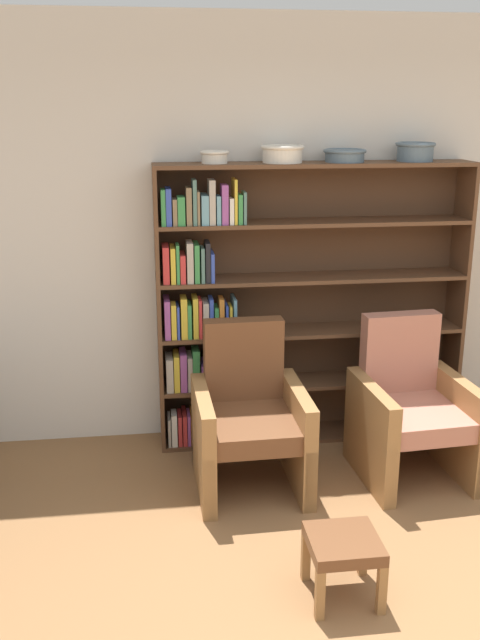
# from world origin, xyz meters

# --- Properties ---
(wall_back) EXTENTS (12.00, 0.06, 2.75)m
(wall_back) POSITION_xyz_m (0.00, 2.57, 1.38)
(wall_back) COLOR silver
(wall_back) RESTS_ON ground
(bookshelf) EXTENTS (2.03, 0.30, 1.86)m
(bookshelf) POSITION_xyz_m (-0.32, 2.40, 0.91)
(bookshelf) COLOR brown
(bookshelf) RESTS_ON ground
(bowl_olive) EXTENTS (0.18, 0.18, 0.08)m
(bowl_olive) POSITION_xyz_m (-0.73, 2.38, 1.90)
(bowl_olive) COLOR silver
(bowl_olive) RESTS_ON bookshelf
(bowl_sage) EXTENTS (0.27, 0.27, 0.11)m
(bowl_sage) POSITION_xyz_m (-0.31, 2.38, 1.92)
(bowl_sage) COLOR silver
(bowl_sage) RESTS_ON bookshelf
(bowl_stoneware) EXTENTS (0.27, 0.27, 0.08)m
(bowl_stoneware) POSITION_xyz_m (0.09, 2.38, 1.90)
(bowl_stoneware) COLOR slate
(bowl_stoneware) RESTS_ON bookshelf
(bowl_slate) EXTENTS (0.25, 0.25, 0.12)m
(bowl_slate) POSITION_xyz_m (0.54, 2.38, 1.92)
(bowl_slate) COLOR slate
(bowl_slate) RESTS_ON bookshelf
(armchair_leather) EXTENTS (0.65, 0.69, 0.97)m
(armchair_leather) POSITION_xyz_m (-0.60, 1.79, 0.41)
(armchair_leather) COLOR olive
(armchair_leather) RESTS_ON ground
(armchair_cushioned) EXTENTS (0.69, 0.72, 0.97)m
(armchair_cushioned) POSITION_xyz_m (0.40, 1.79, 0.41)
(armchair_cushioned) COLOR olive
(armchair_cushioned) RESTS_ON ground
(footstool) EXTENTS (0.32, 0.32, 0.31)m
(footstool) POSITION_xyz_m (-0.32, 0.70, 0.25)
(footstool) COLOR olive
(footstool) RESTS_ON ground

